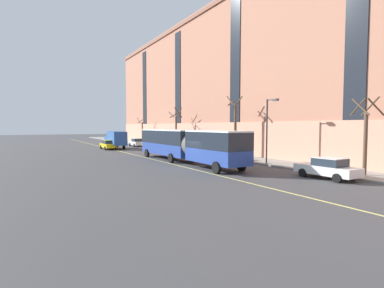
% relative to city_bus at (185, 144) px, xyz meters
% --- Properties ---
extents(ground_plane, '(260.00, 260.00, 0.00)m').
position_rel_city_bus_xyz_m(ground_plane, '(-0.82, -4.00, -2.03)').
color(ground_plane, '#424244').
extents(sidewalk, '(4.30, 160.00, 0.15)m').
position_rel_city_bus_xyz_m(sidewalk, '(7.85, -1.00, -1.95)').
color(sidewalk, gray).
rests_on(sidewalk, ground).
extents(apartment_facade, '(15.20, 110.00, 22.22)m').
position_rel_city_bus_xyz_m(apartment_facade, '(15.98, -4.00, 9.07)').
color(apartment_facade, '#B2755B').
rests_on(apartment_facade, ground).
extents(city_bus, '(2.93, 18.60, 3.47)m').
position_rel_city_bus_xyz_m(city_bus, '(0.00, 0.00, 0.00)').
color(city_bus, navy).
rests_on(city_bus, ground).
extents(parked_car_white_0, '(2.09, 4.58, 1.56)m').
position_rel_city_bus_xyz_m(parked_car_white_0, '(4.43, -13.77, -1.24)').
color(parked_car_white_0, silver).
rests_on(parked_car_white_0, ground).
extents(parked_car_champagne_1, '(1.90, 4.38, 1.56)m').
position_rel_city_bus_xyz_m(parked_car_champagne_1, '(4.59, 20.39, -1.24)').
color(parked_car_champagne_1, '#BCAD89').
rests_on(parked_car_champagne_1, ground).
extents(parked_car_red_4, '(1.94, 4.64, 1.56)m').
position_rel_city_bus_xyz_m(parked_car_red_4, '(4.62, 11.30, -1.24)').
color(parked_car_red_4, '#B21E19').
rests_on(parked_car_red_4, ground).
extents(parked_car_silver_5, '(2.06, 4.76, 1.56)m').
position_rel_city_bus_xyz_m(parked_car_silver_5, '(4.56, -0.34, -1.24)').
color(parked_car_silver_5, '#B7B7BC').
rests_on(parked_car_silver_5, ground).
extents(parked_car_white_6, '(2.13, 4.61, 1.56)m').
position_rel_city_bus_xyz_m(parked_car_white_6, '(4.37, 27.17, -1.24)').
color(parked_car_white_6, silver).
rests_on(parked_car_white_6, ground).
extents(box_truck, '(2.36, 6.76, 2.97)m').
position_rel_city_bus_xyz_m(box_truck, '(-0.88, 23.03, -0.33)').
color(box_truck, '#285199').
rests_on(box_truck, ground).
extents(taxi_cab, '(1.93, 4.77, 1.56)m').
position_rel_city_bus_xyz_m(taxi_cab, '(-2.24, 22.61, -1.24)').
color(taxi_cab, yellow).
rests_on(taxi_cab, ground).
extents(street_tree_near_corner, '(1.90, 1.94, 5.97)m').
position_rel_city_bus_xyz_m(street_tree_near_corner, '(7.51, -14.71, 1.19)').
color(street_tree_near_corner, brown).
rests_on(street_tree_near_corner, sidewalk).
extents(street_tree_mid_block, '(1.64, 1.61, 7.42)m').
position_rel_city_bus_xyz_m(street_tree_mid_block, '(7.50, 1.05, 1.80)').
color(street_tree_mid_block, brown).
rests_on(street_tree_mid_block, sidewalk).
extents(street_tree_far_uptown, '(1.93, 1.92, 6.85)m').
position_rel_city_bus_xyz_m(street_tree_far_uptown, '(7.52, 16.74, 1.55)').
color(street_tree_far_uptown, brown).
rests_on(street_tree_far_uptown, sidewalk).
extents(street_tree_far_downtown, '(1.73, 1.68, 5.67)m').
position_rel_city_bus_xyz_m(street_tree_far_downtown, '(7.51, 32.53, 0.94)').
color(street_tree_far_downtown, brown).
rests_on(street_tree_far_downtown, sidewalk).
extents(street_lamp, '(0.36, 1.48, 6.41)m').
position_rel_city_bus_xyz_m(street_lamp, '(6.30, -5.80, 2.09)').
color(street_lamp, '#2D2D30').
rests_on(street_lamp, sidewalk).
extents(lane_centerline, '(0.16, 140.00, 0.01)m').
position_rel_city_bus_xyz_m(lane_centerline, '(-1.70, -1.00, -2.02)').
color(lane_centerline, '#E0D66B').
rests_on(lane_centerline, ground).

